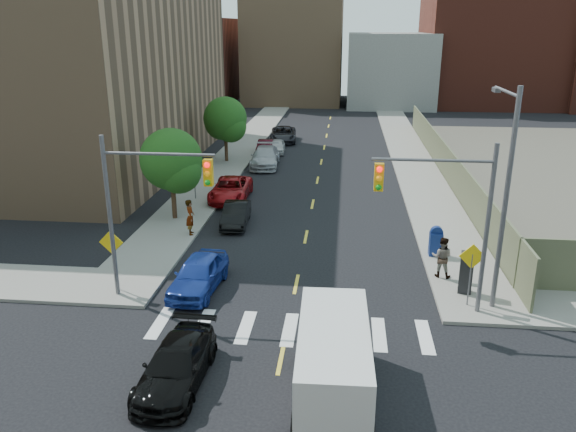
% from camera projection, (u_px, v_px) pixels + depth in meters
% --- Properties ---
extents(ground, '(160.00, 160.00, 0.00)m').
position_uv_depth(ground, '(274.00, 394.00, 17.73)').
color(ground, black).
rests_on(ground, ground).
extents(sidewalk_nw, '(3.50, 73.00, 0.15)m').
position_uv_depth(sidewalk_nw, '(250.00, 138.00, 57.53)').
color(sidewalk_nw, gray).
rests_on(sidewalk_nw, ground).
extents(sidewalk_ne, '(3.50, 73.00, 0.15)m').
position_uv_depth(sidewalk_ne, '(403.00, 141.00, 56.02)').
color(sidewalk_ne, gray).
rests_on(sidewalk_ne, ground).
extents(fence_north, '(0.12, 44.00, 2.50)m').
position_uv_depth(fence_north, '(445.00, 161.00, 42.75)').
color(fence_north, '#565C40').
rests_on(fence_north, ground).
extents(building_nw, '(22.00, 30.00, 16.00)m').
position_uv_depth(building_nw, '(51.00, 65.00, 45.54)').
color(building_nw, '#8C6B4C').
rests_on(building_nw, ground).
extents(bg_bldg_west, '(14.00, 18.00, 12.00)m').
position_uv_depth(bg_bldg_west, '(187.00, 61.00, 83.84)').
color(bg_bldg_west, '#592319').
rests_on(bg_bldg_west, ground).
extents(bg_bldg_midwest, '(14.00, 16.00, 15.00)m').
position_uv_depth(bg_bldg_midwest, '(295.00, 50.00, 83.68)').
color(bg_bldg_midwest, '#8C6B4C').
rests_on(bg_bldg_midwest, ground).
extents(bg_bldg_center, '(12.00, 16.00, 10.00)m').
position_uv_depth(bg_bldg_center, '(389.00, 69.00, 81.24)').
color(bg_bldg_center, gray).
rests_on(bg_bldg_center, ground).
extents(bg_bldg_east, '(18.00, 18.00, 16.00)m').
position_uv_depth(bg_bldg_east, '(488.00, 48.00, 80.79)').
color(bg_bldg_east, '#592319').
rests_on(bg_bldg_east, ground).
extents(signal_nw, '(4.59, 0.30, 7.00)m').
position_uv_depth(signal_nw, '(144.00, 197.00, 22.50)').
color(signal_nw, '#59595E').
rests_on(signal_nw, ground).
extents(signal_ne, '(4.59, 0.30, 7.00)m').
position_uv_depth(signal_ne, '(449.00, 206.00, 21.34)').
color(signal_ne, '#59595E').
rests_on(signal_ne, ground).
extents(streetlight_ne, '(0.25, 3.70, 9.00)m').
position_uv_depth(streetlight_ne, '(505.00, 184.00, 21.74)').
color(streetlight_ne, '#59595E').
rests_on(streetlight_ne, ground).
extents(warn_sign_nw, '(1.06, 0.06, 2.83)m').
position_uv_depth(warn_sign_nw, '(112.00, 249.00, 23.97)').
color(warn_sign_nw, '#59595E').
rests_on(warn_sign_nw, ground).
extents(warn_sign_ne, '(1.06, 0.06, 2.83)m').
position_uv_depth(warn_sign_ne, '(472.00, 263.00, 22.51)').
color(warn_sign_ne, '#59595E').
rests_on(warn_sign_ne, ground).
extents(warn_sign_midwest, '(1.06, 0.06, 2.83)m').
position_uv_depth(warn_sign_midwest, '(194.00, 171.00, 36.68)').
color(warn_sign_midwest, '#59595E').
rests_on(warn_sign_midwest, ground).
extents(tree_west_near, '(3.66, 3.64, 5.52)m').
position_uv_depth(tree_west_near, '(171.00, 163.00, 32.50)').
color(tree_west_near, '#332114').
rests_on(tree_west_near, ground).
extents(tree_west_far, '(3.66, 3.64, 5.52)m').
position_uv_depth(tree_west_far, '(225.00, 121.00, 46.62)').
color(tree_west_far, '#332114').
rests_on(tree_west_far, ground).
extents(parked_car_blue, '(2.13, 4.57, 1.52)m').
position_uv_depth(parked_car_blue, '(199.00, 274.00, 24.49)').
color(parked_car_blue, navy).
rests_on(parked_car_blue, ground).
extents(parked_car_black, '(1.61, 4.03, 1.30)m').
position_uv_depth(parked_car_black, '(236.00, 214.00, 32.57)').
color(parked_car_black, black).
rests_on(parked_car_black, ground).
extents(parked_car_red, '(2.51, 5.25, 1.44)m').
position_uv_depth(parked_car_red, '(231.00, 189.00, 37.28)').
color(parked_car_red, maroon).
rests_on(parked_car_red, ground).
extents(parked_car_silver, '(2.50, 5.56, 1.58)m').
position_uv_depth(parked_car_silver, '(265.00, 157.00, 46.04)').
color(parked_car_silver, '#9E9FA5').
rests_on(parked_car_silver, ground).
extents(parked_car_white, '(1.65, 3.65, 1.22)m').
position_uv_depth(parked_car_white, '(277.00, 146.00, 51.04)').
color(parked_car_white, silver).
rests_on(parked_car_white, ground).
extents(parked_car_maroon, '(1.44, 3.86, 1.26)m').
position_uv_depth(parked_car_maroon, '(265.00, 147.00, 50.51)').
color(parked_car_maroon, '#390B13').
rests_on(parked_car_maroon, ground).
extents(parked_car_grey, '(2.91, 5.53, 1.48)m').
position_uv_depth(parked_car_grey, '(283.00, 134.00, 55.93)').
color(parked_car_grey, black).
rests_on(parked_car_grey, ground).
extents(black_sedan, '(2.01, 4.66, 1.34)m').
position_uv_depth(black_sedan, '(176.00, 365.00, 18.09)').
color(black_sedan, black).
rests_on(black_sedan, ground).
extents(cargo_van, '(2.43, 5.56, 2.52)m').
position_uv_depth(cargo_van, '(333.00, 360.00, 17.23)').
color(cargo_van, silver).
rests_on(cargo_van, ground).
extents(mailbox, '(0.63, 0.49, 1.53)m').
position_uv_depth(mailbox, '(436.00, 241.00, 27.83)').
color(mailbox, navy).
rests_on(mailbox, sidewalk_ne).
extents(payphone, '(0.62, 0.55, 1.85)m').
position_uv_depth(payphone, '(466.00, 273.00, 23.88)').
color(payphone, black).
rests_on(payphone, sidewalk_ne).
extents(pedestrian_west, '(0.65, 0.82, 1.98)m').
position_uv_depth(pedestrian_west, '(190.00, 217.00, 30.59)').
color(pedestrian_west, gray).
rests_on(pedestrian_west, sidewalk_nw).
extents(pedestrian_east, '(1.08, 0.94, 1.90)m').
position_uv_depth(pedestrian_east, '(442.00, 257.00, 25.40)').
color(pedestrian_east, gray).
rests_on(pedestrian_east, sidewalk_ne).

